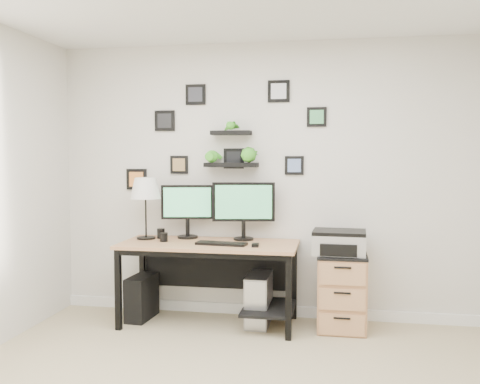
% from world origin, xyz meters
% --- Properties ---
extents(room, '(4.00, 4.00, 4.00)m').
position_xyz_m(room, '(0.00, 1.98, 0.05)').
color(room, '#BFAE88').
rests_on(room, ground).
extents(desk, '(1.60, 0.70, 0.75)m').
position_xyz_m(desk, '(-0.42, 1.67, 0.63)').
color(desk, tan).
rests_on(desk, ground).
extents(monitor_left, '(0.49, 0.23, 0.51)m').
position_xyz_m(monitor_left, '(-0.72, 1.85, 1.05)').
color(monitor_left, black).
rests_on(monitor_left, desk).
extents(monitor_right, '(0.58, 0.22, 0.54)m').
position_xyz_m(monitor_right, '(-0.17, 1.83, 1.07)').
color(monitor_right, black).
rests_on(monitor_right, desk).
extents(keyboard, '(0.46, 0.19, 0.02)m').
position_xyz_m(keyboard, '(-0.32, 1.54, 0.76)').
color(keyboard, black).
rests_on(keyboard, desk).
extents(mouse, '(0.07, 0.09, 0.03)m').
position_xyz_m(mouse, '(-0.01, 1.50, 0.76)').
color(mouse, black).
rests_on(mouse, desk).
extents(table_lamp, '(0.28, 0.28, 0.58)m').
position_xyz_m(table_lamp, '(-1.09, 1.74, 1.22)').
color(table_lamp, black).
rests_on(table_lamp, desk).
extents(mug, '(0.07, 0.07, 0.08)m').
position_xyz_m(mug, '(-0.87, 1.62, 0.79)').
color(mug, black).
rests_on(mug, desk).
extents(pen_cup, '(0.07, 0.07, 0.09)m').
position_xyz_m(pen_cup, '(-0.96, 1.79, 0.80)').
color(pen_cup, black).
rests_on(pen_cup, desk).
extents(pc_tower_black, '(0.21, 0.42, 0.41)m').
position_xyz_m(pc_tower_black, '(-1.12, 1.68, 0.20)').
color(pc_tower_black, black).
rests_on(pc_tower_black, ground).
extents(pc_tower_grey, '(0.20, 0.46, 0.46)m').
position_xyz_m(pc_tower_grey, '(-0.01, 1.71, 0.23)').
color(pc_tower_grey, gray).
rests_on(pc_tower_grey, ground).
extents(file_cabinet, '(0.43, 0.53, 0.67)m').
position_xyz_m(file_cabinet, '(0.74, 1.72, 0.34)').
color(file_cabinet, tan).
rests_on(file_cabinet, ground).
extents(printer, '(0.47, 0.39, 0.21)m').
position_xyz_m(printer, '(0.71, 1.71, 0.78)').
color(printer, silver).
rests_on(printer, file_cabinet).
extents(wall_decor, '(1.96, 0.18, 1.04)m').
position_xyz_m(wall_decor, '(-0.32, 1.93, 1.66)').
color(wall_decor, black).
rests_on(wall_decor, ground).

